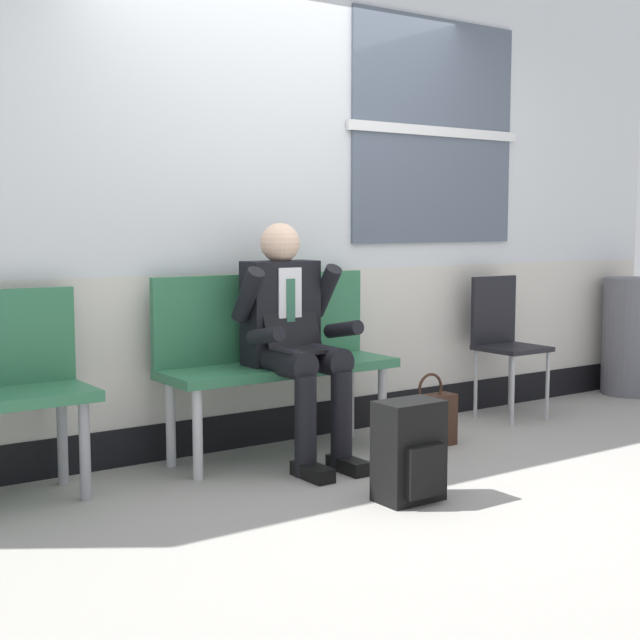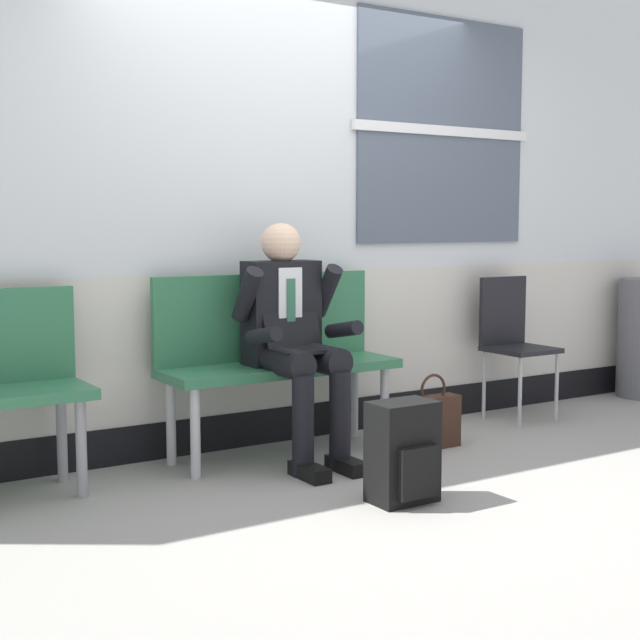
{
  "view_description": "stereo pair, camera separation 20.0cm",
  "coord_description": "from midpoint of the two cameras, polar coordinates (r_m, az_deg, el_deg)",
  "views": [
    {
      "loc": [
        -2.8,
        -3.7,
        1.25
      ],
      "look_at": [
        -0.12,
        0.15,
        0.75
      ],
      "focal_mm": 50.84,
      "sensor_mm": 36.0,
      "label": 1
    },
    {
      "loc": [
        -2.64,
        -3.81,
        1.25
      ],
      "look_at": [
        -0.12,
        0.15,
        0.75
      ],
      "focal_mm": 50.84,
      "sensor_mm": 36.0,
      "label": 2
    }
  ],
  "objects": [
    {
      "name": "ground_plane",
      "position": [
        4.8,
        0.96,
        -9.01
      ],
      "size": [
        18.0,
        18.0,
        0.0
      ],
      "primitive_type": "plane",
      "color": "gray"
    },
    {
      "name": "handbag",
      "position": [
        5.14,
        5.82,
        -6.27
      ],
      "size": [
        0.32,
        0.11,
        0.42
      ],
      "color": "#331E14",
      "rests_on": "ground"
    },
    {
      "name": "backpack",
      "position": [
        4.13,
        4.29,
        -8.3
      ],
      "size": [
        0.29,
        0.23,
        0.46
      ],
      "color": "black",
      "rests_on": "ground"
    },
    {
      "name": "station_wall",
      "position": [
        5.22,
        -3.36,
        8.3
      ],
      "size": [
        6.37,
        0.16,
        2.92
      ],
      "color": "silver",
      "rests_on": "ground"
    },
    {
      "name": "person_seated",
      "position": [
        4.72,
        -2.89,
        -0.93
      ],
      "size": [
        0.57,
        0.7,
        1.25
      ],
      "color": "black",
      "rests_on": "ground"
    },
    {
      "name": "trash_bin",
      "position": [
        6.99,
        18.24,
        -0.98
      ],
      "size": [
        0.42,
        0.42,
        0.86
      ],
      "primitive_type": "cylinder",
      "color": "#595960",
      "rests_on": "ground"
    },
    {
      "name": "folding_chair",
      "position": [
        5.95,
        10.5,
        -0.82
      ],
      "size": [
        0.38,
        0.38,
        0.91
      ],
      "color": "black",
      "rests_on": "ground"
    },
    {
      "name": "bench_with_person",
      "position": [
        4.9,
        -4.16,
        -1.86
      ],
      "size": [
        1.31,
        0.42,
        0.98
      ],
      "color": "#2D6B47",
      "rests_on": "ground"
    }
  ]
}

